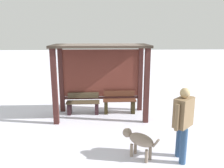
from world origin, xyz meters
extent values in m
plane|color=silver|center=(0.00, 0.00, 0.00)|extent=(60.00, 60.00, 0.00)
cube|color=#3F1F1C|center=(-1.40, -0.57, 1.16)|extent=(0.15, 0.15, 2.33)
cube|color=#3F1F1C|center=(1.40, -0.57, 1.16)|extent=(0.15, 0.15, 2.33)
cube|color=#3F1F1C|center=(-1.40, 0.57, 1.16)|extent=(0.15, 0.15, 2.33)
cube|color=#3F1F1C|center=(1.40, 0.57, 1.16)|extent=(0.15, 0.15, 2.33)
cube|color=#312820|center=(0.00, 0.00, 2.37)|extent=(3.06, 1.42, 0.08)
cube|color=brown|center=(0.00, 0.57, 1.38)|extent=(2.64, 0.08, 1.66)
cube|color=#3F1F1C|center=(0.00, 0.55, 0.49)|extent=(2.64, 0.06, 0.08)
cube|color=#4C3F2C|center=(-0.64, 0.27, 0.42)|extent=(1.15, 0.42, 0.03)
cube|color=#4C3F2C|center=(-0.64, 0.46, 0.61)|extent=(1.09, 0.04, 0.20)
cube|color=black|center=(-0.16, 0.27, 0.20)|extent=(0.12, 0.36, 0.40)
cube|color=black|center=(-1.11, 0.27, 0.20)|extent=(0.12, 0.36, 0.40)
cube|color=#572F1F|center=(0.64, 0.27, 0.47)|extent=(1.15, 0.34, 0.04)
cube|color=#572F1F|center=(0.64, 0.43, 0.67)|extent=(1.09, 0.04, 0.20)
cube|color=black|center=(1.11, 0.27, 0.23)|extent=(0.12, 0.29, 0.45)
cube|color=black|center=(0.16, 0.27, 0.23)|extent=(0.12, 0.29, 0.45)
cube|color=olive|center=(1.76, -2.74, 1.12)|extent=(0.52, 0.52, 0.64)
sphere|color=tan|center=(1.76, -2.74, 1.55)|extent=(0.22, 0.22, 0.22)
cylinder|color=#2F4D77|center=(1.77, -2.59, 0.40)|extent=(0.20, 0.20, 0.80)
cylinder|color=#2F4D77|center=(1.76, -2.88, 0.40)|extent=(0.20, 0.20, 0.80)
cylinder|color=olive|center=(1.97, -2.54, 1.09)|extent=(0.13, 0.13, 0.57)
cylinder|color=olive|center=(1.56, -2.94, 1.09)|extent=(0.13, 0.13, 0.57)
ellipsoid|color=gray|center=(0.89, -2.63, 0.44)|extent=(0.63, 0.61, 0.29)
sphere|color=gray|center=(0.61, -2.37, 0.50)|extent=(0.22, 0.22, 0.22)
cylinder|color=gray|center=(1.16, -2.88, 0.49)|extent=(0.16, 0.15, 0.23)
cylinder|color=gray|center=(0.80, -2.44, 0.15)|extent=(0.07, 0.07, 0.30)
cylinder|color=gray|center=(0.69, -2.55, 0.15)|extent=(0.07, 0.07, 0.30)
cylinder|color=gray|center=(1.09, -2.70, 0.15)|extent=(0.07, 0.07, 0.30)
cylinder|color=gray|center=(0.98, -2.82, 0.15)|extent=(0.07, 0.07, 0.30)
camera|label=1|loc=(0.04, -7.13, 2.77)|focal=35.65mm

